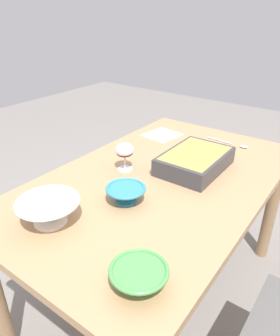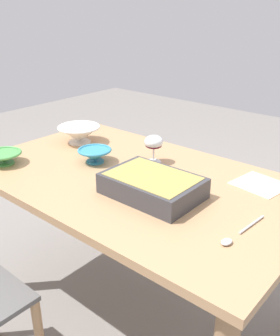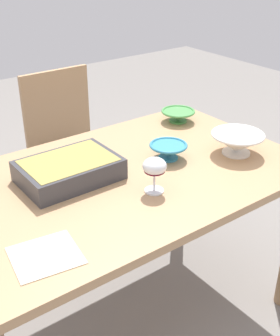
% 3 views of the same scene
% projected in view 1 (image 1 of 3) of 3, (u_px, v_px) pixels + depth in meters
% --- Properties ---
extents(ground_plane, '(8.00, 8.00, 0.00)m').
position_uv_depth(ground_plane, '(156.00, 293.00, 1.77)').
color(ground_plane, gray).
extents(dining_table, '(1.47, 0.89, 0.75)m').
position_uv_depth(dining_table, '(159.00, 197.00, 1.47)').
color(dining_table, tan).
rests_on(dining_table, ground_plane).
extents(wine_glass, '(0.09, 0.09, 0.13)m').
position_uv_depth(wine_glass, '(125.00, 152.00, 1.44)').
color(wine_glass, white).
rests_on(wine_glass, dining_table).
extents(casserole_dish, '(0.37, 0.25, 0.08)m').
position_uv_depth(casserole_dish, '(195.00, 160.00, 1.48)').
color(casserole_dish, '#38383D').
rests_on(casserole_dish, dining_table).
extents(mixing_bowl, '(0.17, 0.17, 0.06)m').
position_uv_depth(mixing_bowl, '(139.00, 275.00, 0.86)').
color(mixing_bowl, '#4C994C').
rests_on(mixing_bowl, dining_table).
extents(small_bowl, '(0.23, 0.23, 0.09)m').
position_uv_depth(small_bowl, '(49.00, 210.00, 1.10)').
color(small_bowl, white).
rests_on(small_bowl, dining_table).
extents(serving_bowl, '(0.16, 0.16, 0.07)m').
position_uv_depth(serving_bowl, '(126.00, 193.00, 1.23)').
color(serving_bowl, teal).
rests_on(serving_bowl, dining_table).
extents(serving_spoon, '(0.04, 0.25, 0.01)m').
position_uv_depth(serving_spoon, '(235.00, 144.00, 1.74)').
color(serving_spoon, silver).
rests_on(serving_spoon, dining_table).
extents(napkin, '(0.22, 0.21, 0.00)m').
position_uv_depth(napkin, '(162.00, 135.00, 1.89)').
color(napkin, beige).
rests_on(napkin, dining_table).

